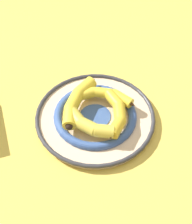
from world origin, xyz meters
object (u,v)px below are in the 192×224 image
banana_d (77,100)px  decorative_bowl (96,116)px  banana_b (117,114)px  banana_a (88,124)px  banana_c (105,95)px

banana_d → decorative_bowl: bearing=80.5°
banana_b → banana_a: bearing=113.8°
banana_a → banana_c: 0.12m
banana_b → banana_c: (-0.03, 0.08, -0.00)m
banana_b → decorative_bowl: bearing=70.6°
banana_a → banana_d: size_ratio=0.72×
decorative_bowl → banana_a: bearing=-114.3°
decorative_bowl → banana_b: bearing=-21.0°
decorative_bowl → banana_c: 0.07m
decorative_bowl → banana_b: size_ratio=1.93×
banana_c → banana_d: size_ratio=0.94×
decorative_bowl → banana_b: (0.06, -0.02, 0.04)m
decorative_bowl → banana_b: 0.07m
banana_a → banana_c: (0.06, 0.11, -0.00)m
decorative_bowl → banana_d: bearing=148.2°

